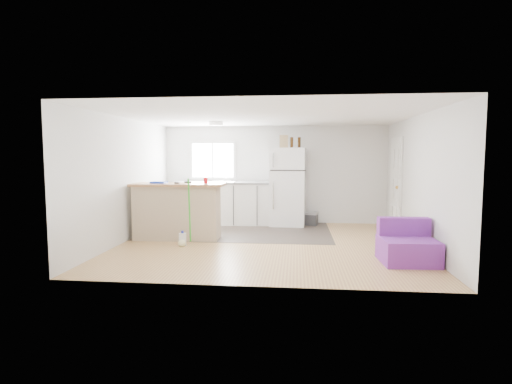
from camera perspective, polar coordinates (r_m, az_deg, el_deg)
room at (r=7.48m, az=1.54°, el=1.60°), size 5.51×5.01×2.41m
vinyl_zone at (r=8.94m, az=-2.53°, el=-5.53°), size 4.05×2.50×0.00m
window at (r=10.15m, az=-6.18°, el=4.51°), size 1.18×0.06×0.98m
interior_door at (r=9.27m, az=19.32°, el=0.89°), size 0.11×0.92×2.10m
ceiling_fixture at (r=8.85m, az=-5.73°, el=9.67°), size 0.30×0.30×0.07m
kitchen_cabinets at (r=9.81m, az=-4.56°, el=-1.49°), size 2.35×0.83×1.33m
peninsula at (r=8.16m, az=-11.15°, el=-2.65°), size 1.85×0.77×1.12m
refrigerator at (r=9.57m, az=4.59°, el=0.75°), size 0.87×0.83×1.85m
cooler at (r=9.72m, az=7.57°, el=-3.76°), size 0.48×0.38×0.32m
purple_seat at (r=6.74m, az=20.77°, el=-7.33°), size 0.85×0.81×0.67m
cleaner_jug at (r=7.58m, az=-10.46°, el=-6.64°), size 0.15×0.13×0.28m
mop at (r=7.52m, az=-10.24°, el=-5.90°), size 0.24×0.36×1.27m
red_cup at (r=7.96m, az=-7.20°, el=1.66°), size 0.11×0.11×0.12m
blue_tray at (r=8.19m, az=-13.71°, el=1.35°), size 0.31×0.24×0.04m
tool_a at (r=8.18m, az=-9.70°, el=1.40°), size 0.14×0.06×0.03m
tool_b at (r=8.01m, az=-11.24°, el=1.28°), size 0.11×0.08×0.03m
cardboard_box at (r=9.49m, az=4.00°, el=7.21°), size 0.20×0.10×0.30m
bottle_left at (r=9.48m, az=5.12°, el=7.06°), size 0.09×0.09×0.25m
bottle_right at (r=9.53m, az=6.19°, el=7.04°), size 0.09×0.09×0.25m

